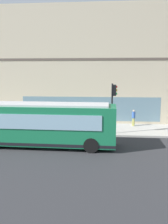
{
  "coord_description": "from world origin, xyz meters",
  "views": [
    {
      "loc": [
        -16.66,
        -1.45,
        5.2
      ],
      "look_at": [
        2.6,
        0.23,
        2.03
      ],
      "focal_mm": 38.64,
      "sensor_mm": 36.0,
      "label": 1
    }
  ],
  "objects_px": {
    "pedestrian_by_light_pole": "(134,117)",
    "pedestrian_near_hydrant": "(45,116)",
    "pedestrian_walking_along_curb": "(57,119)",
    "city_bus_nearside": "(44,125)",
    "traffic_light_near_corner": "(114,99)"
  },
  "relations": [
    {
      "from": "traffic_light_near_corner",
      "to": "pedestrian_walking_along_curb",
      "type": "relative_size",
      "value": 2.47
    },
    {
      "from": "traffic_light_near_corner",
      "to": "pedestrian_near_hydrant",
      "type": "height_order",
      "value": "traffic_light_near_corner"
    },
    {
      "from": "pedestrian_walking_along_curb",
      "to": "pedestrian_near_hydrant",
      "type": "bearing_deg",
      "value": 42.13
    },
    {
      "from": "city_bus_nearside",
      "to": "traffic_light_near_corner",
      "type": "xyz_separation_m",
      "value": [
        3.42,
        -4.96,
        1.5
      ]
    },
    {
      "from": "traffic_light_near_corner",
      "to": "city_bus_nearside",
      "type": "bearing_deg",
      "value": 124.57
    },
    {
      "from": "pedestrian_by_light_pole",
      "to": "pedestrian_near_hydrant",
      "type": "bearing_deg",
      "value": 93.46
    },
    {
      "from": "pedestrian_by_light_pole",
      "to": "pedestrian_walking_along_curb",
      "type": "distance_m",
      "value": 7.33
    },
    {
      "from": "traffic_light_near_corner",
      "to": "pedestrian_walking_along_curb",
      "type": "bearing_deg",
      "value": 79.33
    },
    {
      "from": "city_bus_nearside",
      "to": "pedestrian_by_light_pole",
      "type": "distance_m",
      "value": 9.59
    },
    {
      "from": "pedestrian_near_hydrant",
      "to": "city_bus_nearside",
      "type": "bearing_deg",
      "value": -166.0
    },
    {
      "from": "traffic_light_near_corner",
      "to": "pedestrian_near_hydrant",
      "type": "xyz_separation_m",
      "value": [
        2.6,
        6.46,
        -2.0
      ]
    },
    {
      "from": "city_bus_nearside",
      "to": "pedestrian_by_light_pole",
      "type": "height_order",
      "value": "city_bus_nearside"
    },
    {
      "from": "city_bus_nearside",
      "to": "pedestrian_by_light_pole",
      "type": "relative_size",
      "value": 6.48
    },
    {
      "from": "pedestrian_by_light_pole",
      "to": "city_bus_nearside",
      "type": "bearing_deg",
      "value": 133.0
    },
    {
      "from": "city_bus_nearside",
      "to": "traffic_light_near_corner",
      "type": "bearing_deg",
      "value": -55.43
    }
  ]
}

